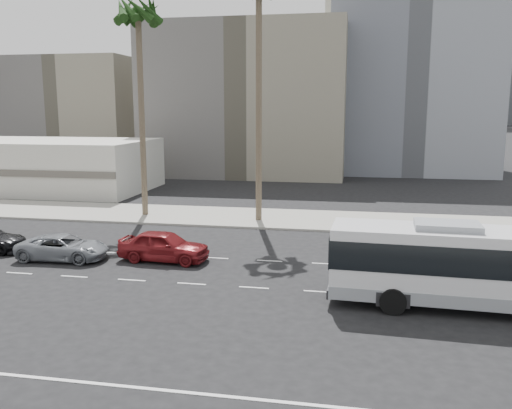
% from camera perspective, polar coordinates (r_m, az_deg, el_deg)
% --- Properties ---
extents(ground, '(700.00, 700.00, 0.00)m').
position_cam_1_polar(ground, '(24.81, 6.70, -9.16)').
color(ground, black).
rests_on(ground, ground).
extents(sidewalk_north, '(120.00, 7.00, 0.15)m').
position_cam_1_polar(sidewalk_north, '(39.74, 8.26, -1.70)').
color(sidewalk_north, gray).
rests_on(sidewalk_north, ground).
extents(commercial_low, '(22.00, 12.16, 5.00)m').
position_cam_1_polar(commercial_low, '(58.81, -21.87, 3.91)').
color(commercial_low, beige).
rests_on(commercial_low, ground).
extents(midrise_beige_west, '(24.00, 18.00, 18.00)m').
position_cam_1_polar(midrise_beige_west, '(69.69, -0.56, 10.86)').
color(midrise_beige_west, '#64605A').
rests_on(midrise_beige_west, ground).
extents(midrise_gray_center, '(20.00, 20.00, 26.00)m').
position_cam_1_polar(midrise_gray_center, '(75.80, 15.97, 13.45)').
color(midrise_gray_center, slate).
rests_on(midrise_gray_center, ground).
extents(midrise_beige_far, '(18.00, 16.00, 15.00)m').
position_cam_1_polar(midrise_beige_far, '(83.31, -17.92, 9.23)').
color(midrise_beige_far, '#64605A').
rests_on(midrise_beige_far, ground).
extents(civic_tower, '(42.00, 42.00, 129.00)m').
position_cam_1_polar(civic_tower, '(275.10, 10.23, 16.43)').
color(civic_tower, beige).
rests_on(civic_tower, ground).
extents(highrise_right, '(26.00, 26.00, 70.00)m').
position_cam_1_polar(highrise_right, '(258.48, 21.03, 15.49)').
color(highrise_right, slate).
rests_on(highrise_right, ground).
extents(highrise_far, '(22.00, 22.00, 60.00)m').
position_cam_1_polar(highrise_far, '(292.35, 24.86, 13.56)').
color(highrise_far, slate).
rests_on(highrise_far, ground).
extents(city_bus, '(12.63, 3.37, 3.60)m').
position_cam_1_polar(city_bus, '(23.89, 23.20, -5.95)').
color(city_bus, silver).
rests_on(city_bus, ground).
extents(car_a, '(2.27, 5.02, 1.67)m').
position_cam_1_polar(car_a, '(29.63, -9.71, -4.33)').
color(car_a, maroon).
rests_on(car_a, ground).
extents(car_b, '(2.46, 5.01, 1.37)m').
position_cam_1_polar(car_b, '(31.32, -19.71, -4.29)').
color(car_b, slate).
rests_on(car_b, ground).
extents(palm_mid, '(5.22, 5.22, 16.13)m').
position_cam_1_polar(palm_mid, '(41.85, -12.35, 18.66)').
color(palm_mid, brown).
rests_on(palm_mid, ground).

